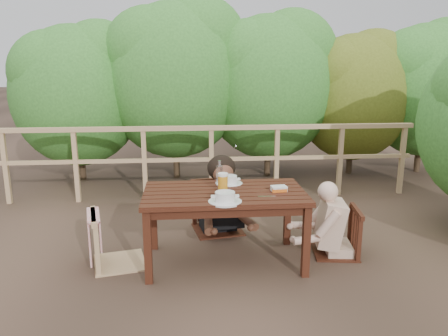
{
  "coord_description": "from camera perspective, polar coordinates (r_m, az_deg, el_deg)",
  "views": [
    {
      "loc": [
        -0.34,
        -3.84,
        1.85
      ],
      "look_at": [
        0.0,
        0.05,
        0.9
      ],
      "focal_mm": 35.42,
      "sensor_mm": 36.0,
      "label": 1
    }
  ],
  "objects": [
    {
      "name": "railing",
      "position": [
        6.01,
        -1.63,
        0.72
      ],
      "size": [
        5.6,
        0.1,
        1.01
      ],
      "primitive_type": "cube",
      "color": "tan",
      "rests_on": "ground"
    },
    {
      "name": "chair_far",
      "position": [
        4.84,
        -0.81,
        -2.34
      ],
      "size": [
        0.59,
        0.59,
        1.03
      ],
      "primitive_type": "cube",
      "rotation": [
        0.0,
        0.0,
        0.17
      ],
      "color": "black",
      "rests_on": "ground"
    },
    {
      "name": "ground",
      "position": [
        4.28,
        0.06,
        -11.95
      ],
      "size": [
        60.0,
        60.0,
        0.0
      ],
      "primitive_type": "plane",
      "color": "#4E382A",
      "rests_on": "ground"
    },
    {
      "name": "butter_tub",
      "position": [
        4.06,
        7.09,
        -2.75
      ],
      "size": [
        0.15,
        0.12,
        0.06
      ],
      "primitive_type": "cube",
      "rotation": [
        0.0,
        0.0,
        0.11
      ],
      "color": "silver",
      "rests_on": "table"
    },
    {
      "name": "beer_glass",
      "position": [
        4.02,
        -0.15,
        -1.94
      ],
      "size": [
        0.09,
        0.09,
        0.18
      ],
      "primitive_type": "cylinder",
      "color": "orange",
      "rests_on": "table"
    },
    {
      "name": "hedge_row",
      "position": [
        7.08,
        1.01,
        14.06
      ],
      "size": [
        6.6,
        1.6,
        3.8
      ],
      "primitive_type": null,
      "color": "#316A26",
      "rests_on": "ground"
    },
    {
      "name": "woman",
      "position": [
        4.82,
        -0.84,
        -0.44
      ],
      "size": [
        0.65,
        0.75,
        1.35
      ],
      "primitive_type": null,
      "rotation": [
        0.0,
        0.0,
        3.31
      ],
      "color": "black",
      "rests_on": "ground"
    },
    {
      "name": "diner_right",
      "position": [
        4.38,
        14.92,
        -3.39
      ],
      "size": [
        0.66,
        0.56,
        1.2
      ],
      "primitive_type": null,
      "rotation": [
        0.0,
        0.0,
        1.43
      ],
      "color": "tan",
      "rests_on": "ground"
    },
    {
      "name": "chair_left",
      "position": [
        4.17,
        -13.65,
        -5.88
      ],
      "size": [
        0.57,
        0.57,
        0.96
      ],
      "primitive_type": "cube",
      "rotation": [
        0.0,
        0.0,
        1.79
      ],
      "color": "tan",
      "rests_on": "ground"
    },
    {
      "name": "soup_far",
      "position": [
        4.29,
        0.65,
        -1.58
      ],
      "size": [
        0.26,
        0.26,
        0.09
      ],
      "primitive_type": "cylinder",
      "color": "white",
      "rests_on": "table"
    },
    {
      "name": "bottle",
      "position": [
        4.17,
        -0.58,
        -0.77
      ],
      "size": [
        0.06,
        0.06,
        0.26
      ],
      "primitive_type": "cylinder",
      "color": "white",
      "rests_on": "table"
    },
    {
      "name": "bread_roll",
      "position": [
        3.86,
        -0.19,
        -3.43
      ],
      "size": [
        0.12,
        0.09,
        0.07
      ],
      "primitive_type": "ellipsoid",
      "color": "olive",
      "rests_on": "table"
    },
    {
      "name": "table",
      "position": [
        4.14,
        0.06,
        -7.71
      ],
      "size": [
        1.47,
        0.83,
        0.68
      ],
      "primitive_type": "cube",
      "color": "black",
      "rests_on": "ground"
    },
    {
      "name": "soup_near",
      "position": [
        3.74,
        0.13,
        -3.81
      ],
      "size": [
        0.29,
        0.29,
        0.1
      ],
      "primitive_type": "cylinder",
      "color": "white",
      "rests_on": "table"
    },
    {
      "name": "chair_right",
      "position": [
        4.42,
        14.42,
        -5.43
      ],
      "size": [
        0.49,
        0.49,
        0.87
      ],
      "primitive_type": "cube",
      "rotation": [
        0.0,
        0.0,
        -1.71
      ],
      "color": "black",
      "rests_on": "ground"
    }
  ]
}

